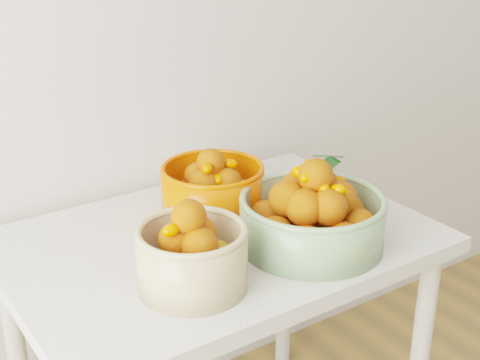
# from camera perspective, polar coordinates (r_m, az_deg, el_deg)

# --- Properties ---
(table) EXTENTS (1.00, 0.70, 0.75)m
(table) POSITION_cam_1_polar(r_m,az_deg,el_deg) (1.66, -1.87, -7.68)
(table) COLOR silver
(table) RESTS_ON ground
(bowl_cream) EXTENTS (0.30, 0.30, 0.20)m
(bowl_cream) POSITION_cam_1_polar(r_m,az_deg,el_deg) (1.38, -4.10, -6.45)
(bowl_cream) COLOR tan
(bowl_cream) RESTS_ON table
(bowl_green) EXTENTS (0.44, 0.44, 0.22)m
(bowl_green) POSITION_cam_1_polar(r_m,az_deg,el_deg) (1.55, 6.18, -3.08)
(bowl_green) COLOR #81A675
(bowl_green) RESTS_ON table
(bowl_orange) EXTENTS (0.30, 0.30, 0.19)m
(bowl_orange) POSITION_cam_1_polar(r_m,az_deg,el_deg) (1.68, -2.34, -0.90)
(bowl_orange) COLOR #EA4804
(bowl_orange) RESTS_ON table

